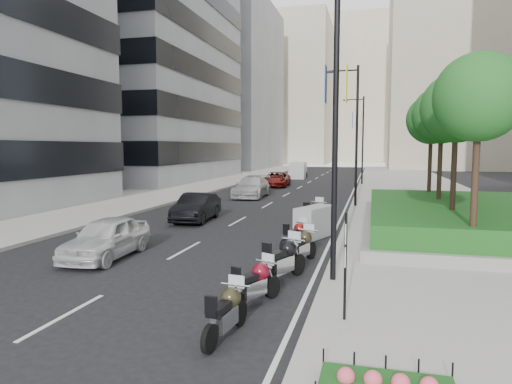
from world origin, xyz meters
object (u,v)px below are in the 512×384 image
(motorcycle_4, at_px, (296,236))
(car_c, at_px, (252,187))
(car_d, at_px, (276,179))
(motorcycle_0, at_px, (227,312))
(motorcycle_5, at_px, (315,222))
(motorcycle_6, at_px, (314,214))
(lamp_post_1, at_px, (354,129))
(lamp_post_2, at_px, (361,136))
(lamp_post_0, at_px, (330,104))
(car_a, at_px, (106,238))
(delivery_van, at_px, (298,171))
(car_b, at_px, (196,207))
(motorcycle_3, at_px, (302,246))
(parking_sign, at_px, (345,261))
(motorcycle_1, at_px, (255,284))
(motorcycle_2, at_px, (283,260))

(motorcycle_4, height_order, car_c, car_c)
(car_d, bearing_deg, motorcycle_0, -83.33)
(motorcycle_4, bearing_deg, motorcycle_0, -156.48)
(motorcycle_5, bearing_deg, motorcycle_0, -160.00)
(car_d, bearing_deg, motorcycle_6, -77.22)
(lamp_post_1, relative_size, lamp_post_2, 1.00)
(lamp_post_0, relative_size, car_d, 1.72)
(car_a, relative_size, delivery_van, 0.86)
(lamp_post_2, distance_m, car_a, 34.97)
(lamp_post_0, height_order, car_b, lamp_post_0)
(motorcycle_3, relative_size, motorcycle_6, 0.89)
(lamp_post_0, relative_size, delivery_van, 1.83)
(parking_sign, height_order, car_d, parking_sign)
(car_a, distance_m, car_c, 20.19)
(lamp_post_0, xyz_separation_m, motorcycle_1, (-1.55, -2.22, -4.52))
(lamp_post_1, relative_size, motorcycle_3, 4.26)
(car_b, bearing_deg, car_c, 86.59)
(lamp_post_0, distance_m, lamp_post_2, 35.00)
(motorcycle_2, bearing_deg, parking_sign, -124.01)
(motorcycle_0, xyz_separation_m, motorcycle_5, (0.46, 10.91, 0.13))
(lamp_post_0, relative_size, car_a, 2.12)
(motorcycle_2, distance_m, car_b, 11.65)
(car_c, bearing_deg, motorcycle_6, -64.62)
(motorcycle_5, bearing_deg, parking_sign, -146.88)
(car_c, height_order, delivery_van, delivery_van)
(motorcycle_4, bearing_deg, car_c, 44.11)
(motorcycle_0, xyz_separation_m, motorcycle_6, (0.13, 13.24, 0.12))
(motorcycle_1, distance_m, motorcycle_6, 11.25)
(motorcycle_1, height_order, delivery_van, delivery_van)
(motorcycle_5, bearing_deg, car_a, 151.96)
(motorcycle_1, distance_m, car_a, 7.15)
(motorcycle_2, distance_m, motorcycle_6, 9.10)
(motorcycle_0, bearing_deg, motorcycle_1, 4.58)
(motorcycle_0, relative_size, motorcycle_3, 0.95)
(motorcycle_5, xyz_separation_m, car_d, (-6.85, 24.58, 0.06))
(motorcycle_3, height_order, motorcycle_6, motorcycle_6)
(lamp_post_0, distance_m, motorcycle_3, 5.07)
(motorcycle_4, distance_m, car_d, 27.88)
(motorcycle_6, distance_m, car_a, 10.06)
(motorcycle_6, relative_size, delivery_van, 0.48)
(motorcycle_1, distance_m, motorcycle_4, 6.37)
(motorcycle_0, bearing_deg, motorcycle_4, 6.65)
(lamp_post_2, height_order, motorcycle_6, lamp_post_2)
(lamp_post_2, height_order, car_b, lamp_post_2)
(motorcycle_0, height_order, motorcycle_5, motorcycle_5)
(motorcycle_3, relative_size, motorcycle_4, 1.13)
(lamp_post_0, xyz_separation_m, car_b, (-7.80, 9.58, -4.34))
(car_b, bearing_deg, motorcycle_0, -69.90)
(delivery_van, bearing_deg, lamp_post_0, -83.38)
(lamp_post_2, xyz_separation_m, motorcycle_6, (-1.51, -25.97, -4.41))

